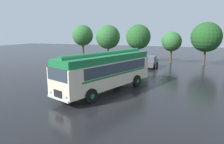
# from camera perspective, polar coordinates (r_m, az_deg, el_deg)

# --- Properties ---
(ground_plane) EXTENTS (120.00, 120.00, 0.00)m
(ground_plane) POSITION_cam_1_polar(r_m,az_deg,el_deg) (17.80, -4.16, -5.34)
(ground_plane) COLOR black
(vintage_bus) EXTENTS (5.76, 10.32, 3.49)m
(vintage_bus) POSITION_cam_1_polar(r_m,az_deg,el_deg) (17.34, -1.72, 0.68)
(vintage_bus) COLOR beige
(vintage_bus) RESTS_ON ground
(car_near_left) EXTENTS (2.10, 4.27, 1.66)m
(car_near_left) POSITION_cam_1_polar(r_m,az_deg,el_deg) (31.43, 1.10, 3.55)
(car_near_left) COLOR silver
(car_near_left) RESTS_ON ground
(car_mid_left) EXTENTS (2.24, 4.33, 1.66)m
(car_mid_left) POSITION_cam_1_polar(r_m,az_deg,el_deg) (30.80, 5.57, 3.34)
(car_mid_left) COLOR #B7BABF
(car_mid_left) RESTS_ON ground
(car_mid_right) EXTENTS (2.03, 4.24, 1.66)m
(car_mid_right) POSITION_cam_1_polar(r_m,az_deg,el_deg) (29.78, 10.80, 2.92)
(car_mid_right) COLOR #4C5156
(car_mid_right) RESTS_ON ground
(tree_far_left) EXTENTS (3.89, 3.89, 6.45)m
(tree_far_left) POSITION_cam_1_polar(r_m,az_deg,el_deg) (38.62, -8.54, 10.42)
(tree_far_left) COLOR #4C3823
(tree_far_left) RESTS_ON ground
(tree_left_of_centre) EXTENTS (4.51, 4.51, 6.46)m
(tree_left_of_centre) POSITION_cam_1_polar(r_m,az_deg,el_deg) (38.14, -0.91, 10.12)
(tree_left_of_centre) COLOR #4C3823
(tree_left_of_centre) RESTS_ON ground
(tree_centre) EXTENTS (4.19, 4.19, 6.39)m
(tree_centre) POSITION_cam_1_polar(r_m,az_deg,el_deg) (34.89, 7.52, 9.84)
(tree_centre) COLOR #4C3823
(tree_centre) RESTS_ON ground
(tree_right_of_centre) EXTENTS (3.28, 3.22, 5.18)m
(tree_right_of_centre) POSITION_cam_1_polar(r_m,az_deg,el_deg) (34.73, 16.46, 8.41)
(tree_right_of_centre) COLOR #4C3823
(tree_right_of_centre) RESTS_ON ground
(tree_far_right) EXTENTS (4.58, 4.58, 6.63)m
(tree_far_right) POSITION_cam_1_polar(r_m,az_deg,el_deg) (34.47, 25.53, 9.07)
(tree_far_right) COLOR #4C3823
(tree_far_right) RESTS_ON ground
(traffic_cone) EXTENTS (0.36, 0.36, 0.55)m
(traffic_cone) POSITION_cam_1_polar(r_m,az_deg,el_deg) (18.59, -15.44, -4.12)
(traffic_cone) COLOR orange
(traffic_cone) RESTS_ON ground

